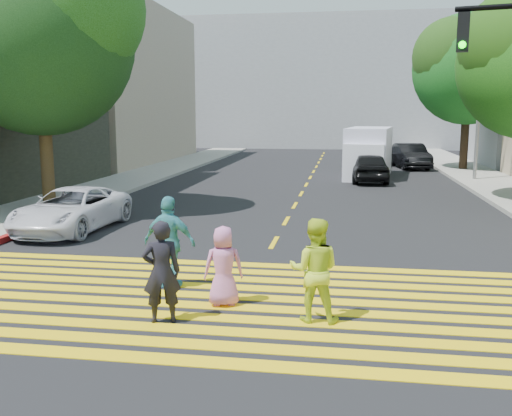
% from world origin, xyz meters
% --- Properties ---
extents(ground, '(120.00, 120.00, 0.00)m').
position_xyz_m(ground, '(0.00, 0.00, 0.00)').
color(ground, black).
extents(sidewalk_left, '(3.00, 40.00, 0.15)m').
position_xyz_m(sidewalk_left, '(-8.50, 22.00, 0.07)').
color(sidewalk_left, gray).
rests_on(sidewalk_left, ground).
extents(curb_red, '(0.20, 8.00, 0.16)m').
position_xyz_m(curb_red, '(-6.90, 6.00, 0.08)').
color(curb_red, maroon).
rests_on(curb_red, ground).
extents(crosswalk, '(13.40, 5.30, 0.01)m').
position_xyz_m(crosswalk, '(0.00, 1.28, 0.01)').
color(crosswalk, yellow).
rests_on(crosswalk, ground).
extents(lane_line, '(0.12, 34.40, 0.01)m').
position_xyz_m(lane_line, '(0.00, 22.50, 0.01)').
color(lane_line, yellow).
rests_on(lane_line, ground).
extents(building_left_tan, '(12.00, 16.00, 10.00)m').
position_xyz_m(building_left_tan, '(-16.00, 28.00, 5.00)').
color(building_left_tan, tan).
rests_on(building_left_tan, ground).
extents(backdrop_block, '(30.00, 8.00, 12.00)m').
position_xyz_m(backdrop_block, '(0.00, 48.00, 6.00)').
color(backdrop_block, gray).
rests_on(backdrop_block, ground).
extents(tree_left, '(7.97, 7.69, 8.74)m').
position_xyz_m(tree_left, '(-7.93, 9.39, 5.89)').
color(tree_left, '#3F2916').
rests_on(tree_left, ground).
extents(tree_right_far, '(7.65, 7.47, 8.91)m').
position_xyz_m(tree_right_far, '(8.45, 25.66, 6.01)').
color(tree_right_far, black).
rests_on(tree_right_far, ground).
extents(pedestrian_man, '(0.70, 0.58, 1.65)m').
position_xyz_m(pedestrian_man, '(-1.06, 0.16, 0.83)').
color(pedestrian_man, black).
rests_on(pedestrian_man, ground).
extents(pedestrian_woman, '(0.83, 0.66, 1.67)m').
position_xyz_m(pedestrian_woman, '(1.32, 0.59, 0.84)').
color(pedestrian_woman, '#C9E22B').
rests_on(pedestrian_woman, ground).
extents(pedestrian_child, '(0.77, 0.61, 1.39)m').
position_xyz_m(pedestrian_child, '(-0.27, 1.09, 0.70)').
color(pedestrian_child, '#CC71AE').
rests_on(pedestrian_child, ground).
extents(pedestrian_extra, '(1.08, 0.57, 1.76)m').
position_xyz_m(pedestrian_extra, '(-1.49, 1.93, 0.88)').
color(pedestrian_extra, teal).
rests_on(pedestrian_extra, ground).
extents(white_sedan, '(2.18, 4.40, 1.20)m').
position_xyz_m(white_sedan, '(-5.84, 6.64, 0.60)').
color(white_sedan, silver).
rests_on(white_sedan, ground).
extents(dark_car_near, '(1.96, 4.33, 1.44)m').
position_xyz_m(dark_car_near, '(2.87, 19.63, 0.72)').
color(dark_car_near, black).
rests_on(dark_car_near, ground).
extents(silver_car, '(1.88, 4.21, 1.20)m').
position_xyz_m(silver_car, '(3.65, 29.25, 0.60)').
color(silver_car, gray).
rests_on(silver_car, ground).
extents(dark_car_parked, '(2.19, 4.64, 1.47)m').
position_xyz_m(dark_car_parked, '(5.59, 26.90, 0.73)').
color(dark_car_parked, black).
rests_on(dark_car_parked, ground).
extents(white_van, '(2.68, 5.59, 2.53)m').
position_xyz_m(white_van, '(2.91, 21.59, 1.20)').
color(white_van, silver).
rests_on(white_van, ground).
extents(street_lamp, '(2.08, 0.60, 9.23)m').
position_xyz_m(street_lamp, '(7.73, 20.43, 5.30)').
color(street_lamp, gray).
rests_on(street_lamp, ground).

